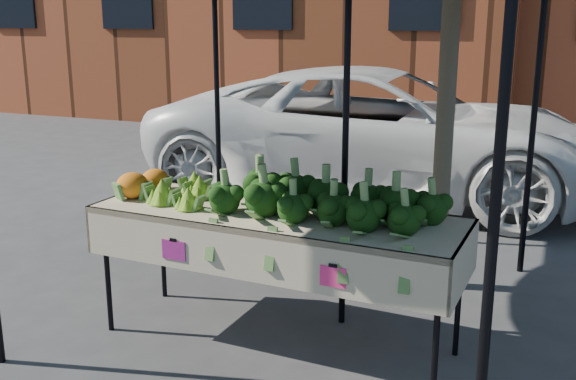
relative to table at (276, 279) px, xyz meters
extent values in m
plane|color=#353538|center=(-0.22, -0.10, -0.45)|extent=(90.00, 90.00, 0.00)
cube|color=#C2B491|center=(0.00, 0.00, 0.00)|extent=(2.43, 0.89, 0.90)
cube|color=#F22D8C|center=(-0.51, -0.40, 0.25)|extent=(0.17, 0.01, 0.12)
cube|color=#FD2F7C|center=(0.55, -0.40, 0.25)|extent=(0.17, 0.01, 0.12)
ellipsoid|color=black|center=(0.32, 0.03, 0.59)|extent=(1.49, 0.59, 0.29)
ellipsoid|color=#88BC35|center=(-0.67, 0.04, 0.56)|extent=(0.45, 0.59, 0.22)
ellipsoid|color=orange|center=(-1.04, 0.07, 0.55)|extent=(0.25, 0.45, 0.20)
camera|label=1|loc=(1.64, -3.72, 1.64)|focal=41.62mm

